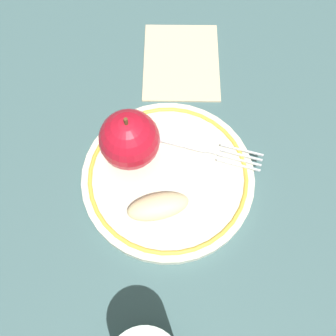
{
  "coord_description": "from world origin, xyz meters",
  "views": [
    {
      "loc": [
        0.05,
        -0.19,
        0.48
      ],
      "look_at": [
        -0.01,
        0.01,
        0.04
      ],
      "focal_mm": 40.0,
      "sensor_mm": 36.0,
      "label": 1
    }
  ],
  "objects_px": {
    "napkin_folded": "(181,61)",
    "apple_slice_front": "(158,206)",
    "fork": "(197,147)",
    "plate": "(168,177)",
    "apple_red_whole": "(129,140)"
  },
  "relations": [
    {
      "from": "napkin_folded",
      "to": "apple_slice_front",
      "type": "bearing_deg",
      "value": -81.99
    },
    {
      "from": "fork",
      "to": "apple_slice_front",
      "type": "bearing_deg",
      "value": -104.06
    },
    {
      "from": "napkin_folded",
      "to": "plate",
      "type": "bearing_deg",
      "value": -80.38
    },
    {
      "from": "plate",
      "to": "apple_slice_front",
      "type": "distance_m",
      "value": 0.06
    },
    {
      "from": "plate",
      "to": "fork",
      "type": "relative_size",
      "value": 1.36
    },
    {
      "from": "apple_red_whole",
      "to": "fork",
      "type": "xyz_separation_m",
      "value": [
        0.08,
        0.03,
        -0.04
      ]
    },
    {
      "from": "plate",
      "to": "fork",
      "type": "bearing_deg",
      "value": 61.18
    },
    {
      "from": "plate",
      "to": "apple_slice_front",
      "type": "xyz_separation_m",
      "value": [
        0.0,
        -0.05,
        0.02
      ]
    },
    {
      "from": "fork",
      "to": "napkin_folded",
      "type": "bearing_deg",
      "value": 112.45
    },
    {
      "from": "apple_red_whole",
      "to": "apple_slice_front",
      "type": "height_order",
      "value": "apple_red_whole"
    },
    {
      "from": "fork",
      "to": "napkin_folded",
      "type": "height_order",
      "value": "fork"
    },
    {
      "from": "apple_red_whole",
      "to": "apple_slice_front",
      "type": "relative_size",
      "value": 1.13
    },
    {
      "from": "apple_red_whole",
      "to": "fork",
      "type": "bearing_deg",
      "value": 21.98
    },
    {
      "from": "plate",
      "to": "napkin_folded",
      "type": "relative_size",
      "value": 1.51
    },
    {
      "from": "apple_slice_front",
      "to": "apple_red_whole",
      "type": "bearing_deg",
      "value": 101.47
    }
  ]
}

